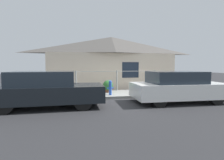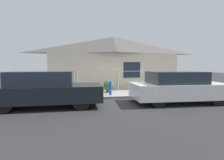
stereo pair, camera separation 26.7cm
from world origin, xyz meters
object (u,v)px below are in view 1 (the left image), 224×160
Objects in this scene: car_right at (178,87)px; potted_plant_near_hydrant at (108,86)px; car_left at (47,90)px; fire_hydrant at (110,87)px.

car_right is 6.03× the size of potted_plant_near_hydrant.
car_left is 5.66× the size of fire_hydrant.
potted_plant_near_hydrant is at bearing 41.73° from car_left.
car_left is 3.79m from potted_plant_near_hydrant.
car_right is at bearing -0.96° from car_left.
car_left is 6.24× the size of potted_plant_near_hydrant.
fire_hydrant is (-2.69, 1.68, -0.16)m from car_right.
car_left is 5.44m from car_right.
potted_plant_near_hydrant is at bearing 137.18° from car_right.
potted_plant_near_hydrant is (0.03, 0.89, -0.02)m from fire_hydrant.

